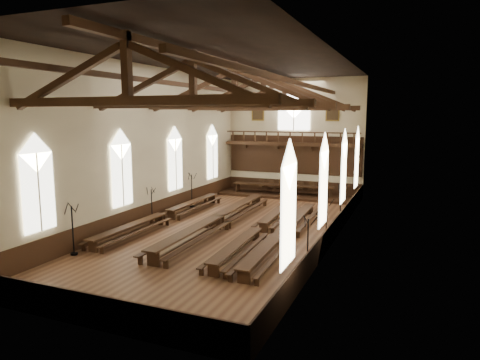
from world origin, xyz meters
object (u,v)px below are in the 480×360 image
object	(u,v)px
candelabrum_right_near	(308,251)
candelabrum_right_far	(340,210)
high_table	(283,186)
candelabrum_left_near	(73,239)
dais	(282,195)
refectory_row_b	(218,219)
refectory_row_c	(259,228)
candelabrum_left_far	(192,197)
candelabrum_left_mid	(152,212)
refectory_row_a	(165,214)
refectory_row_d	(285,231)
candelabrum_right_mid	(326,228)

from	to	relation	value
candelabrum_right_near	candelabrum_right_far	distance (m)	8.95
high_table	candelabrum_left_near	xyz separation A→B (m)	(-5.09, -18.82, -0.09)
candelabrum_right_near	dais	bearing A→B (deg)	110.74
refectory_row_b	candelabrum_right_near	xyz separation A→B (m)	(6.66, -4.34, 0.11)
refectory_row_c	candelabrum_left_far	distance (m)	9.26
high_table	candelabrum_left_mid	xyz separation A→B (m)	(-5.09, -11.99, -0.17)
refectory_row_c	dais	xyz separation A→B (m)	(-2.33, 12.26, -0.40)
high_table	refectory_row_a	bearing A→B (deg)	-111.13
refectory_row_a	candelabrum_right_near	world-z (taller)	candelabrum_right_near
candelabrum_right_far	refectory_row_a	bearing A→B (deg)	-156.49
refectory_row_b	candelabrum_left_far	world-z (taller)	candelabrum_left_far
refectory_row_d	candelabrum_right_far	size ratio (longest dim) A/B	5.57
high_table	candelabrum_right_far	world-z (taller)	candelabrum_right_far
refectory_row_d	candelabrum_left_mid	size ratio (longest dim) A/B	5.98
refectory_row_b	candelabrum_right_near	world-z (taller)	candelabrum_right_near
candelabrum_left_mid	refectory_row_c	bearing A→B (deg)	-2.05
dais	candelabrum_left_far	xyz separation A→B (m)	(-5.09, -6.73, 0.70)
refectory_row_a	candelabrum_left_far	world-z (taller)	candelabrum_left_far
candelabrum_right_near	high_table	bearing A→B (deg)	110.74
refectory_row_c	dais	bearing A→B (deg)	100.74
refectory_row_a	candelabrum_left_mid	size ratio (longest dim) A/B	5.99
high_table	candelabrum_right_far	bearing A→B (deg)	-49.02
high_table	dais	bearing A→B (deg)	0.00
candelabrum_left_far	candelabrum_right_far	distance (m)	11.10
candelabrum_right_near	candelabrum_right_far	bearing A→B (deg)	90.00
high_table	candelabrum_left_near	distance (m)	19.50
refectory_row_d	candelabrum_right_near	size ratio (longest dim) A/B	5.98
dais	refectory_row_b	bearing A→B (deg)	-93.21
refectory_row_b	candelabrum_left_near	size ratio (longest dim) A/B	5.75
refectory_row_a	candelabrum_right_mid	world-z (taller)	candelabrum_right_mid
candelabrum_right_mid	candelabrum_right_far	bearing A→B (deg)	90.00
candelabrum_left_mid	candelabrum_right_far	size ratio (longest dim) A/B	0.93
high_table	candelabrum_right_far	size ratio (longest dim) A/B	3.48
dais	candelabrum_left_near	world-z (taller)	candelabrum_left_near
refectory_row_d	candelabrum_right_mid	bearing A→B (deg)	21.59
refectory_row_a	refectory_row_c	bearing A→B (deg)	-6.70
candelabrum_left_far	refectory_row_c	bearing A→B (deg)	-36.74
refectory_row_a	dais	world-z (taller)	refectory_row_a
refectory_row_c	candelabrum_right_far	bearing A→B (deg)	55.37
refectory_row_a	high_table	size ratio (longest dim) A/B	1.60
candelabrum_left_mid	candelabrum_right_far	xyz separation A→B (m)	(11.10, 5.07, 0.05)
refectory_row_c	candelabrum_left_near	size ratio (longest dim) A/B	5.25
refectory_row_a	candelabrum_right_mid	bearing A→B (deg)	-0.31
dais	candelabrum_right_mid	distance (m)	13.01
high_table	candelabrum_right_mid	world-z (taller)	candelabrum_right_mid
candelabrum_left_mid	candelabrum_right_mid	size ratio (longest dim) A/B	0.98
refectory_row_a	candelabrum_right_near	xyz separation A→B (m)	(10.44, -4.41, 0.20)
refectory_row_b	candelabrum_right_mid	size ratio (longest dim) A/B	6.36
dais	candelabrum_right_near	bearing A→B (deg)	-69.26
refectory_row_a	refectory_row_c	world-z (taller)	refectory_row_a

